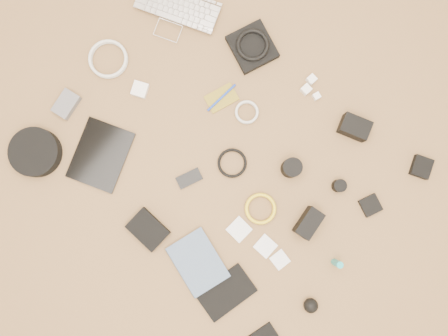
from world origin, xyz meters
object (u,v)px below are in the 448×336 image
Objects in this scene: tablet at (101,155)px; headphone_case at (35,152)px; dslr_camera at (355,127)px; phone at (189,178)px; laptop at (174,18)px; paperback at (180,274)px.

tablet is 0.26m from headphone_case.
dslr_camera reaches higher than tablet.
tablet is at bearing -130.73° from phone.
laptop is at bearing 84.97° from headphone_case.
dslr_camera reaches higher than laptop.
paperback reaches higher than tablet.
paperback is at bearing -0.49° from headphone_case.
headphone_case is at bearing -161.27° from tablet.
headphone_case is (-0.54, -0.31, 0.02)m from phone.
laptop reaches higher than phone.
phone is 0.45× the size of paperback.
headphone_case reaches higher than tablet.
phone is (-0.38, -0.57, -0.03)m from dslr_camera.
laptop is 1.73× the size of headphone_case.
laptop is 3.43× the size of phone.
dslr_camera is 0.69m from phone.
laptop is 0.78m from headphone_case.
laptop is 1.53× the size of paperback.
tablet is 1.31× the size of headphone_case.
laptop is at bearing 170.36° from dslr_camera.
phone is at bearing -64.09° from laptop.
paperback reaches higher than phone.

